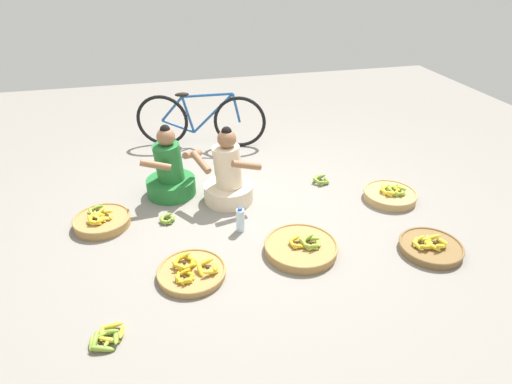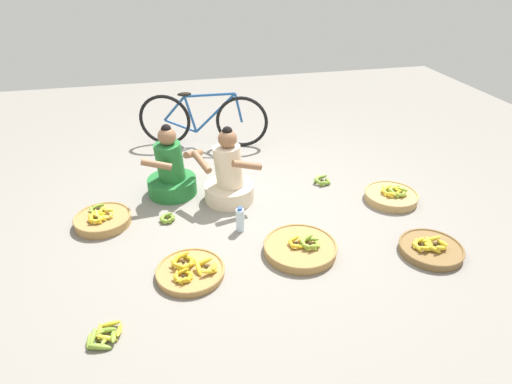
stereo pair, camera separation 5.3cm
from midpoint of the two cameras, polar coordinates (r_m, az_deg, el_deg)
The scene contains 13 objects.
ground_plane at distance 4.38m, azimuth -0.97°, elevation -2.69°, with size 10.00×10.00×0.00m, color gray.
vendor_woman_front at distance 4.47m, azimuth -4.05°, elevation 1.89°, with size 0.67×0.52×0.82m.
vendor_woman_behind at distance 4.67m, azimuth -11.60°, elevation 2.47°, with size 0.66×0.52×0.79m.
bicycle_leaning at distance 5.76m, azimuth -7.60°, elevation 9.38°, with size 1.65×0.53×0.73m.
banana_basket_back_right at distance 3.62m, azimuth -8.90°, elevation -10.34°, with size 0.57×0.57×0.14m.
banana_basket_near_bicycle at distance 4.78m, azimuth 16.98°, elevation -0.34°, with size 0.56×0.56×0.16m.
banana_basket_back_center at distance 4.12m, azimuth 21.70°, elevation -6.74°, with size 0.55×0.55×0.15m.
banana_basket_front_left at distance 3.84m, azimuth 5.56°, elevation -7.26°, with size 0.65×0.65×0.15m.
banana_basket_mid_left at distance 4.42m, azimuth -20.01°, elevation -3.55°, with size 0.54×0.54×0.16m.
loose_bananas_front_right at distance 4.31m, azimuth -11.97°, elevation -3.53°, with size 0.18×0.18×0.08m.
loose_bananas_near_vendor at distance 4.95m, azimuth 8.23°, elevation 1.57°, with size 0.21×0.22×0.09m.
loose_bananas_front_center at distance 3.28m, azimuth -19.62°, elevation -17.70°, with size 0.24×0.25×0.08m.
water_bottle at distance 4.05m, azimuth -2.47°, elevation -3.71°, with size 0.08×0.08×0.25m.
Camera 1 is at (-0.82, -3.59, 2.37)m, focal length 30.31 mm.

